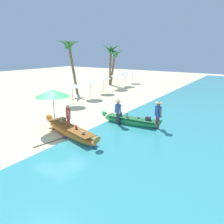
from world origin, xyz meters
TOP-DOWN VIEW (x-y plane):
  - ground_plane at (0.00, 0.00)m, footprint 80.00×80.00m
  - boat_orange_foreground at (1.17, -0.24)m, footprint 4.79×1.71m
  - boat_green_midground at (2.98, 3.21)m, footprint 4.02×0.98m
  - person_vendor_hatted at (2.35, 2.74)m, footprint 0.58×0.44m
  - person_tourist_customer at (0.56, 0.28)m, footprint 0.56×0.48m
  - person_vendor_assistant at (4.68, 3.39)m, footprint 0.56×0.49m
  - patio_umbrella_large at (-0.44, 0.13)m, footprint 1.95×1.95m
  - parasol_row_0 at (-3.65, 4.90)m, footprint 1.60×1.60m
  - parasol_row_1 at (-4.07, 7.83)m, footprint 1.60×1.60m
  - parasol_row_2 at (-4.67, 10.78)m, footprint 1.60×1.60m
  - parasol_row_3 at (-4.84, 13.80)m, footprint 1.60×1.60m
  - parasol_row_4 at (-5.32, 16.54)m, footprint 1.60×1.60m
  - parasol_row_5 at (-5.81, 19.40)m, footprint 1.60×1.60m
  - palm_tree_tall_inland at (-7.34, 16.08)m, footprint 2.66×2.79m
  - palm_tree_leaning_seaward at (-6.85, 16.32)m, footprint 2.31×2.66m
  - palm_tree_mid_cluster at (-8.03, 9.17)m, footprint 2.78×2.75m
  - cooler_box at (2.95, -0.64)m, footprint 0.55×0.35m
  - paddle at (0.92, -1.11)m, footprint 0.59×1.85m

SIDE VIEW (x-z plane):
  - ground_plane at x=0.00m, z-range 0.00..0.00m
  - paddle at x=0.92m, z-range 0.00..0.06m
  - cooler_box at x=2.95m, z-range 0.00..0.31m
  - boat_green_midground at x=2.98m, z-range -0.12..0.70m
  - boat_orange_foreground at x=1.17m, z-range -0.12..0.75m
  - person_tourist_customer at x=0.56m, z-range 0.10..1.71m
  - person_vendor_hatted at x=2.35m, z-range 0.13..1.84m
  - person_vendor_assistant at x=4.68m, z-range 0.14..1.93m
  - parasol_row_0 at x=-3.65m, z-range 0.79..2.70m
  - parasol_row_1 at x=-4.07m, z-range 0.79..2.70m
  - parasol_row_2 at x=-4.67m, z-range 0.79..2.70m
  - parasol_row_3 at x=-4.84m, z-range 0.79..2.70m
  - parasol_row_4 at x=-5.32m, z-range 0.79..2.70m
  - parasol_row_5 at x=-5.81m, z-range 0.79..2.70m
  - patio_umbrella_large at x=-0.44m, z-range 0.98..3.38m
  - palm_tree_leaning_seaward at x=-6.85m, z-range 1.47..6.33m
  - palm_tree_tall_inland at x=-7.34m, z-range 1.65..7.09m
  - palm_tree_mid_cluster at x=-8.03m, z-range 1.78..7.65m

